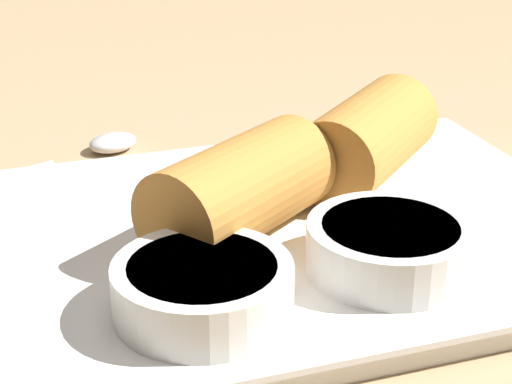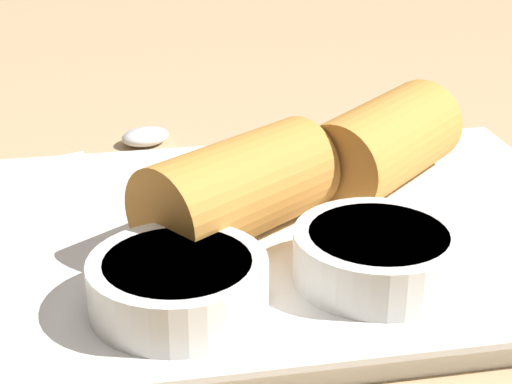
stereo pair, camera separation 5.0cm
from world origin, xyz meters
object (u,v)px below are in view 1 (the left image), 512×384
(dipping_bowl_near, at_px, (389,245))
(spoon, at_px, (86,151))
(serving_plate, at_px, (256,241))
(dipping_bowl_far, at_px, (203,287))

(dipping_bowl_near, relative_size, spoon, 0.49)
(serving_plate, xyz_separation_m, dipping_bowl_near, (-0.04, 0.06, 0.02))
(serving_plate, relative_size, dipping_bowl_far, 4.68)
(dipping_bowl_near, distance_m, spoon, 0.24)
(dipping_bowl_near, height_order, spoon, dipping_bowl_near)
(serving_plate, bearing_deg, spoon, -68.41)
(spoon, bearing_deg, serving_plate, 111.59)
(dipping_bowl_near, xyz_separation_m, spoon, (0.10, -0.21, -0.02))
(dipping_bowl_far, bearing_deg, dipping_bowl_near, -174.27)
(dipping_bowl_near, bearing_deg, dipping_bowl_far, 5.73)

